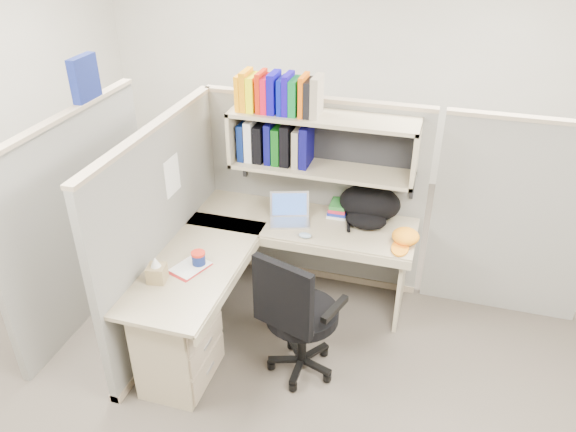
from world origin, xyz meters
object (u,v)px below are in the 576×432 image
(snack_canister, at_px, (199,258))
(backpack, at_px, (369,207))
(task_chair, at_px, (298,333))
(laptop, at_px, (290,210))
(desk, at_px, (215,308))

(snack_canister, bearing_deg, backpack, 40.96)
(snack_canister, xyz_separation_m, task_chair, (0.74, -0.09, -0.41))
(laptop, bearing_deg, backpack, -0.95)
(laptop, bearing_deg, task_chair, -87.66)
(laptop, bearing_deg, snack_canister, -139.90)
(backpack, relative_size, task_chair, 0.46)
(laptop, xyz_separation_m, snack_canister, (-0.45, -0.71, -0.06))
(snack_canister, bearing_deg, task_chair, -7.12)
(task_chair, bearing_deg, backpack, 74.01)
(desk, height_order, task_chair, task_chair)
(desk, relative_size, snack_canister, 17.79)
(backpack, distance_m, task_chair, 1.14)
(backpack, distance_m, snack_canister, 1.36)
(laptop, height_order, task_chair, task_chair)
(backpack, height_order, task_chair, task_chair)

